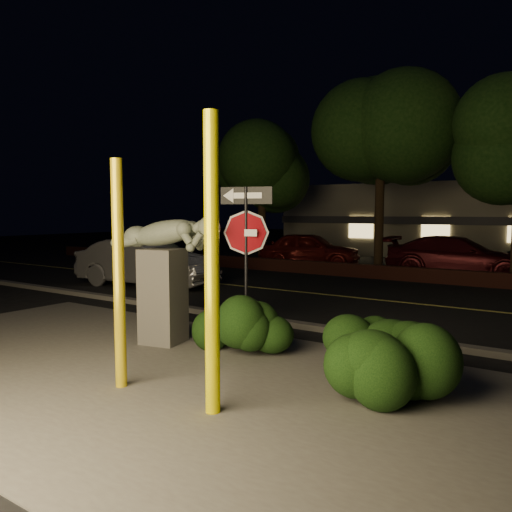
% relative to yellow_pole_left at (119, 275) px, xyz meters
% --- Properties ---
extents(ground, '(90.00, 90.00, 0.00)m').
position_rel_yellow_pole_left_xyz_m(ground, '(0.73, 11.62, -1.57)').
color(ground, black).
rests_on(ground, ground).
extents(patio, '(14.00, 6.00, 0.02)m').
position_rel_yellow_pole_left_xyz_m(patio, '(0.73, 0.62, -1.56)').
color(patio, '#4C4944').
rests_on(patio, ground).
extents(road, '(80.00, 8.00, 0.01)m').
position_rel_yellow_pole_left_xyz_m(road, '(0.73, 8.62, -1.57)').
color(road, black).
rests_on(road, ground).
extents(lane_marking, '(80.00, 0.12, 0.00)m').
position_rel_yellow_pole_left_xyz_m(lane_marking, '(0.73, 8.62, -1.55)').
color(lane_marking, '#BAB34A').
rests_on(lane_marking, road).
extents(curb, '(80.00, 0.25, 0.12)m').
position_rel_yellow_pole_left_xyz_m(curb, '(0.73, 4.52, -1.51)').
color(curb, '#4C4944').
rests_on(curb, ground).
extents(brick_wall, '(40.00, 0.35, 0.50)m').
position_rel_yellow_pole_left_xyz_m(brick_wall, '(0.73, 12.92, -1.32)').
color(brick_wall, '#461E16').
rests_on(brick_wall, ground).
extents(parking_lot, '(40.00, 12.00, 0.01)m').
position_rel_yellow_pole_left_xyz_m(parking_lot, '(0.73, 18.62, -1.57)').
color(parking_lot, black).
rests_on(parking_lot, ground).
extents(building, '(22.00, 10.20, 4.00)m').
position_rel_yellow_pole_left_xyz_m(building, '(0.73, 26.61, 0.43)').
color(building, gray).
rests_on(building, ground).
extents(tree_far_a, '(4.60, 4.60, 7.43)m').
position_rel_yellow_pole_left_xyz_m(tree_far_a, '(-7.27, 14.62, 3.77)').
color(tree_far_a, black).
rests_on(tree_far_a, ground).
extents(tree_far_b, '(5.20, 5.20, 8.41)m').
position_rel_yellow_pole_left_xyz_m(tree_far_b, '(-1.77, 14.82, 4.48)').
color(tree_far_b, black).
rests_on(tree_far_b, ground).
extents(yellow_pole_left, '(0.16, 0.16, 3.15)m').
position_rel_yellow_pole_left_xyz_m(yellow_pole_left, '(0.00, 0.00, 0.00)').
color(yellow_pole_left, gold).
rests_on(yellow_pole_left, ground).
extents(yellow_pole_right, '(0.18, 0.18, 3.60)m').
position_rel_yellow_pole_left_xyz_m(yellow_pole_right, '(1.62, 0.01, 0.23)').
color(yellow_pole_right, '#FFF000').
rests_on(yellow_pole_right, ground).
extents(signpost, '(0.95, 0.29, 2.88)m').
position_rel_yellow_pole_left_xyz_m(signpost, '(0.13, 2.83, 0.48)').
color(signpost, black).
rests_on(signpost, ground).
extents(sculpture, '(2.21, 1.01, 2.36)m').
position_rel_yellow_pole_left_xyz_m(sculpture, '(-1.14, 2.04, -0.12)').
color(sculpture, '#4C4944').
rests_on(sculpture, ground).
extents(hedge_center, '(2.13, 1.14, 1.07)m').
position_rel_yellow_pole_left_xyz_m(hedge_center, '(0.38, 2.48, -1.04)').
color(hedge_center, black).
rests_on(hedge_center, ground).
extents(hedge_right, '(1.79, 0.98, 1.16)m').
position_rel_yellow_pole_left_xyz_m(hedge_right, '(2.82, 2.47, -0.99)').
color(hedge_right, black).
rests_on(hedge_right, ground).
extents(hedge_far_right, '(1.68, 1.31, 1.02)m').
position_rel_yellow_pole_left_xyz_m(hedge_far_right, '(3.27, 1.55, -1.06)').
color(hedge_far_right, black).
rests_on(hedge_far_right, ground).
extents(silver_sedan, '(4.97, 2.28, 1.58)m').
position_rel_yellow_pole_left_xyz_m(silver_sedan, '(-6.72, 6.91, -0.78)').
color(silver_sedan, silver).
rests_on(silver_sedan, ground).
extents(parked_car_red, '(4.79, 2.80, 1.53)m').
position_rel_yellow_pole_left_xyz_m(parked_car_red, '(-5.22, 15.44, -0.81)').
color(parked_car_red, maroon).
rests_on(parked_car_red, ground).
extents(parked_car_darkred, '(5.43, 2.65, 1.52)m').
position_rel_yellow_pole_left_xyz_m(parked_car_darkred, '(1.18, 15.18, -0.81)').
color(parked_car_darkred, '#420C11').
rests_on(parked_car_darkred, ground).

